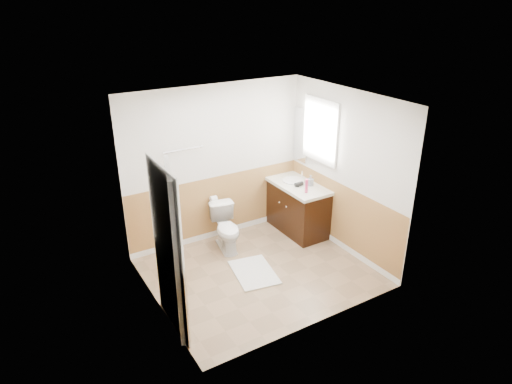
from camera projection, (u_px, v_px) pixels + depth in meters
floor at (259, 272)px, 6.56m from camera, size 3.00×3.00×0.00m
ceiling at (260, 100)px, 5.55m from camera, size 3.00×3.00×0.00m
wall_back at (216, 164)px, 7.07m from camera, size 3.00×0.00×3.00m
wall_front at (320, 234)px, 5.03m from camera, size 3.00×0.00×3.00m
wall_left at (151, 220)px, 5.34m from camera, size 0.00×3.00×3.00m
wall_right at (345, 172)px, 6.76m from camera, size 0.00×3.00×3.00m
wainscot_back at (218, 208)px, 7.36m from camera, size 3.00×0.00×3.00m
wainscot_front at (316, 289)px, 5.35m from camera, size 3.00×0.00×3.00m
wainscot_left at (158, 273)px, 5.65m from camera, size 0.00×2.60×2.60m
wainscot_right at (340, 217)px, 7.06m from camera, size 0.00×2.60×2.60m
toilet at (227, 228)px, 7.04m from camera, size 0.51×0.74×0.70m
bath_mat at (254, 272)px, 6.53m from camera, size 0.69×0.89×0.02m
vanity_cabinet at (298, 209)px, 7.56m from camera, size 0.55×1.10×0.80m
vanity_knob_left at (286, 207)px, 7.28m from camera, size 0.03×0.03×0.03m
vanity_knob_right at (279, 202)px, 7.43m from camera, size 0.03×0.03×0.03m
countertop at (298, 186)px, 7.38m from camera, size 0.60×1.15×0.05m
sink_basin at (293, 180)px, 7.49m from camera, size 0.36×0.36×0.02m
faucet at (302, 175)px, 7.55m from camera, size 0.02×0.02×0.14m
lotion_bottle at (306, 186)px, 7.02m from camera, size 0.05×0.05×0.22m
soap_dispenser at (310, 180)px, 7.28m from camera, size 0.09×0.09×0.18m
hair_dryer_body at (299, 184)px, 7.28m from camera, size 0.14×0.07×0.07m
hair_dryer_handle at (298, 187)px, 7.26m from camera, size 0.03×0.03×0.07m
mirror_panel at (301, 135)px, 7.49m from camera, size 0.02×0.35×0.90m
window_frame at (320, 131)px, 7.00m from camera, size 0.04×0.80×1.00m
window_glass at (321, 130)px, 7.01m from camera, size 0.01×0.70×0.90m
door at (175, 251)px, 5.13m from camera, size 0.29×0.78×2.04m
door_frame at (168, 252)px, 5.09m from camera, size 0.02×0.92×2.10m
door_knob at (170, 243)px, 5.45m from camera, size 0.06×0.06×0.06m
towel_bar at (183, 150)px, 6.63m from camera, size 0.62×0.02×0.02m
tp_holder_bar at (214, 199)px, 7.19m from camera, size 0.14×0.02×0.02m
tp_roll at (214, 199)px, 7.19m from camera, size 0.10×0.11×0.11m
tp_sheet at (214, 205)px, 7.23m from camera, size 0.10×0.01×0.16m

